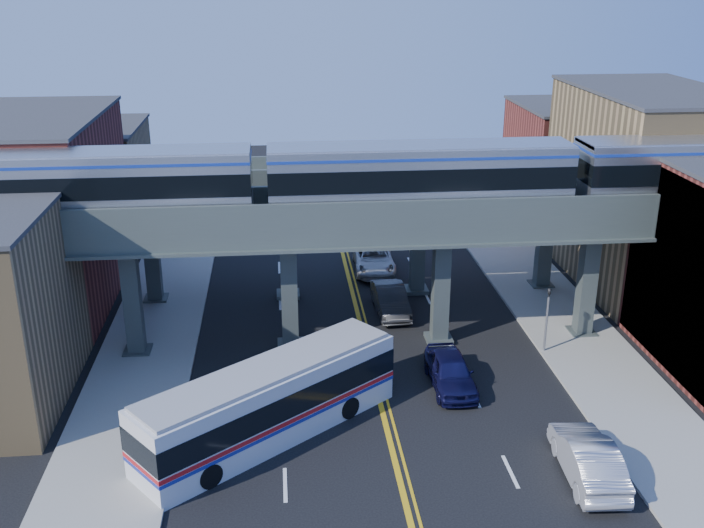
% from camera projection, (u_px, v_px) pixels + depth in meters
% --- Properties ---
extents(ground, '(120.00, 120.00, 0.00)m').
position_uv_depth(ground, '(385.00, 424.00, 34.69)').
color(ground, black).
rests_on(ground, ground).
extents(sidewalk_west, '(5.00, 70.00, 0.16)m').
position_uv_depth(sidewalk_west, '(153.00, 335.00, 42.95)').
color(sidewalk_west, gray).
rests_on(sidewalk_west, ground).
extents(sidewalk_east, '(5.00, 70.00, 0.16)m').
position_uv_depth(sidewalk_east, '(560.00, 318.00, 45.02)').
color(sidewalk_east, gray).
rests_on(sidewalk_east, ground).
extents(building_west_b, '(8.00, 14.00, 11.00)m').
position_uv_depth(building_west_b, '(38.00, 212.00, 46.01)').
color(building_west_b, maroon).
rests_on(building_west_b, ground).
extents(building_west_c, '(8.00, 10.00, 8.00)m').
position_uv_depth(building_west_c, '(89.00, 182.00, 58.65)').
color(building_west_c, olive).
rests_on(building_west_c, ground).
extents(building_east_b, '(8.00, 14.00, 12.00)m').
position_uv_depth(building_east_b, '(644.00, 188.00, 49.16)').
color(building_east_b, olive).
rests_on(building_east_b, ground).
extents(building_east_c, '(8.00, 10.00, 9.00)m').
position_uv_depth(building_east_c, '(569.00, 164.00, 61.81)').
color(building_east_c, maroon).
rests_on(building_east_c, ground).
extents(mural_panel, '(0.10, 9.50, 9.50)m').
position_uv_depth(mural_panel, '(672.00, 279.00, 38.06)').
color(mural_panel, teal).
rests_on(mural_panel, ground).
extents(elevated_viaduct_near, '(52.00, 3.60, 7.40)m').
position_uv_depth(elevated_viaduct_near, '(366.00, 229.00, 39.87)').
color(elevated_viaduct_near, '#3E4846').
rests_on(elevated_viaduct_near, ground).
extents(elevated_viaduct_far, '(52.00, 3.60, 7.40)m').
position_uv_depth(elevated_viaduct_far, '(353.00, 193.00, 46.40)').
color(elevated_viaduct_far, '#3E4846').
rests_on(elevated_viaduct_far, ground).
extents(transit_train, '(46.97, 2.94, 3.43)m').
position_uv_depth(transit_train, '(420.00, 175.00, 39.14)').
color(transit_train, black).
rests_on(transit_train, elevated_viaduct_near).
extents(stop_sign, '(0.76, 0.09, 2.63)m').
position_uv_depth(stop_sign, '(384.00, 357.00, 36.89)').
color(stop_sign, slate).
rests_on(stop_sign, ground).
extents(traffic_signal, '(0.15, 0.18, 4.10)m').
position_uv_depth(traffic_signal, '(547.00, 313.00, 40.30)').
color(traffic_signal, slate).
rests_on(traffic_signal, ground).
extents(transit_bus, '(11.40, 9.70, 3.17)m').
position_uv_depth(transit_bus, '(270.00, 403.00, 33.24)').
color(transit_bus, silver).
rests_on(transit_bus, ground).
extents(car_lane_a, '(1.99, 4.86, 1.65)m').
position_uv_depth(car_lane_a, '(451.00, 371.00, 37.52)').
color(car_lane_a, '#0E0E35').
rests_on(car_lane_a, ground).
extents(car_lane_b, '(1.89, 4.96, 1.61)m').
position_uv_depth(car_lane_b, '(390.00, 300.00, 45.72)').
color(car_lane_b, '#303033').
rests_on(car_lane_b, ground).
extents(car_lane_c, '(2.80, 5.70, 1.56)m').
position_uv_depth(car_lane_c, '(374.00, 259.00, 52.24)').
color(car_lane_c, silver).
rests_on(car_lane_c, ground).
extents(car_lane_d, '(2.52, 5.33, 1.50)m').
position_uv_depth(car_lane_d, '(401.00, 224.00, 59.59)').
color(car_lane_d, '#B9BABE').
rests_on(car_lane_d, ground).
extents(car_parked_curb, '(2.14, 5.33, 1.72)m').
position_uv_depth(car_parked_curb, '(588.00, 458.00, 30.75)').
color(car_parked_curb, '#AEADB2').
rests_on(car_parked_curb, ground).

